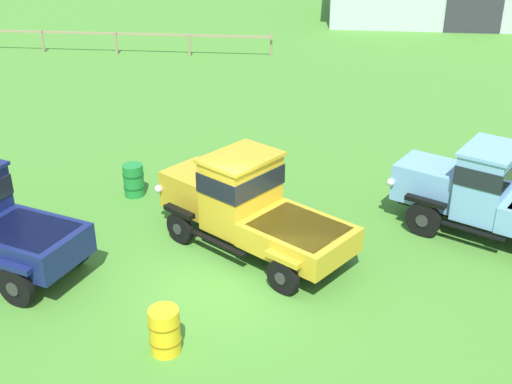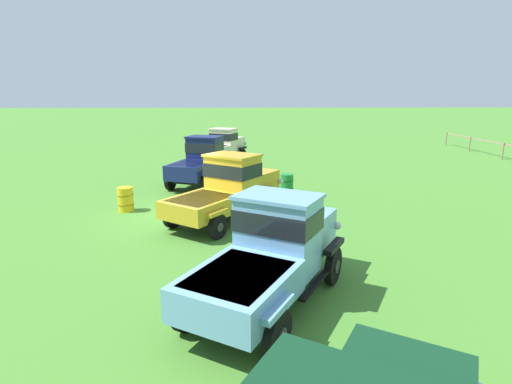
# 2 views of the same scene
# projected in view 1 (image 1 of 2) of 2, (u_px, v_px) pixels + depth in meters

# --- Properties ---
(ground_plane) EXTENTS (240.00, 240.00, 0.00)m
(ground_plane) POSITION_uv_depth(u_px,v_px,m) (223.00, 285.00, 14.05)
(ground_plane) COLOR #47842D
(paddock_fence) EXTENTS (19.82, 0.57, 1.14)m
(paddock_fence) POSITION_uv_depth(u_px,v_px,m) (79.00, 36.00, 32.67)
(paddock_fence) COLOR #997F60
(paddock_fence) RESTS_ON ground
(vintage_truck_midrow_center) EXTENTS (5.14, 4.33, 2.31)m
(vintage_truck_midrow_center) POSITION_uv_depth(u_px,v_px,m) (247.00, 204.00, 15.09)
(vintage_truck_midrow_center) COLOR black
(vintage_truck_midrow_center) RESTS_ON ground
(vintage_truck_far_side) EXTENTS (5.19, 3.91, 2.31)m
(vintage_truck_far_side) POSITION_uv_depth(u_px,v_px,m) (493.00, 194.00, 15.52)
(vintage_truck_far_side) COLOR black
(vintage_truck_far_side) RESTS_ON ground
(oil_drum_beside_row) EXTENTS (0.61, 0.61, 0.93)m
(oil_drum_beside_row) POSITION_uv_depth(u_px,v_px,m) (165.00, 331.00, 11.89)
(oil_drum_beside_row) COLOR gold
(oil_drum_beside_row) RESTS_ON ground
(oil_drum_near_fence) EXTENTS (0.60, 0.60, 0.92)m
(oil_drum_near_fence) POSITION_uv_depth(u_px,v_px,m) (134.00, 180.00, 17.88)
(oil_drum_near_fence) COLOR #1E7F33
(oil_drum_near_fence) RESTS_ON ground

